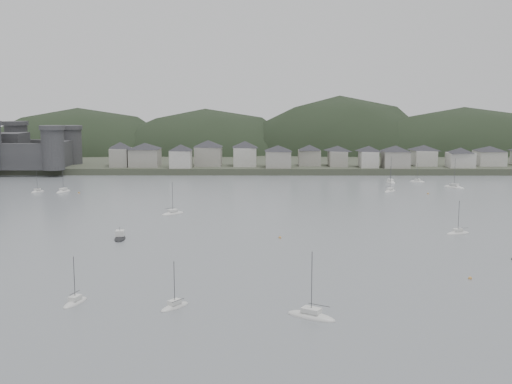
{
  "coord_description": "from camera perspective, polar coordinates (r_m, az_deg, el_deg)",
  "views": [
    {
      "loc": [
        0.85,
        -112.38,
        32.95
      ],
      "look_at": [
        0.0,
        75.0,
        6.0
      ],
      "focal_mm": 43.5,
      "sensor_mm": 36.0,
      "label": 1
    }
  ],
  "objects": [
    {
      "name": "moored_fleet",
      "position": [
        168.46,
        -4.84,
        -3.06
      ],
      "size": [
        258.45,
        172.46,
        13.25
      ],
      "color": "silver",
      "rests_on": "ground"
    },
    {
      "name": "ground",
      "position": [
        117.11,
        -0.17,
        -8.16
      ],
      "size": [
        900.0,
        900.0,
        0.0
      ],
      "primitive_type": "plane",
      "color": "slate",
      "rests_on": "ground"
    },
    {
      "name": "waterfront_town",
      "position": [
        300.85,
        9.79,
        3.43
      ],
      "size": [
        451.48,
        28.46,
        12.92
      ],
      "color": "gray",
      "rests_on": "far_shore_land"
    },
    {
      "name": "far_shore_land",
      "position": [
        408.59,
        0.14,
        3.77
      ],
      "size": [
        900.0,
        250.0,
        3.0
      ],
      "primitive_type": "cube",
      "color": "#383D2D",
      "rests_on": "ground"
    },
    {
      "name": "sailboat_lead",
      "position": [
        242.43,
        -17.29,
        0.04
      ],
      "size": [
        4.94,
        8.4,
        10.95
      ],
      "rotation": [
        0.0,
        0.0,
        2.82
      ],
      "color": "silver",
      "rests_on": "ground"
    },
    {
      "name": "forested_ridge",
      "position": [
        384.35,
        0.85,
        1.57
      ],
      "size": [
        851.55,
        103.94,
        102.57
      ],
      "color": "black",
      "rests_on": "ground"
    },
    {
      "name": "mooring_buoys",
      "position": [
        172.33,
        3.51,
        -2.8
      ],
      "size": [
        179.55,
        112.82,
        0.7
      ],
      "color": "#CD9044",
      "rests_on": "ground"
    },
    {
      "name": "castle",
      "position": [
        316.95,
        -22.2,
        3.6
      ],
      "size": [
        66.0,
        43.0,
        20.0
      ],
      "color": "#38383B",
      "rests_on": "far_shore_land"
    },
    {
      "name": "motor_launch_far",
      "position": [
        155.27,
        -12.4,
        -4.15
      ],
      "size": [
        3.31,
        7.41,
        3.73
      ],
      "rotation": [
        0.0,
        0.0,
        3.25
      ],
      "color": "black",
      "rests_on": "ground"
    }
  ]
}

